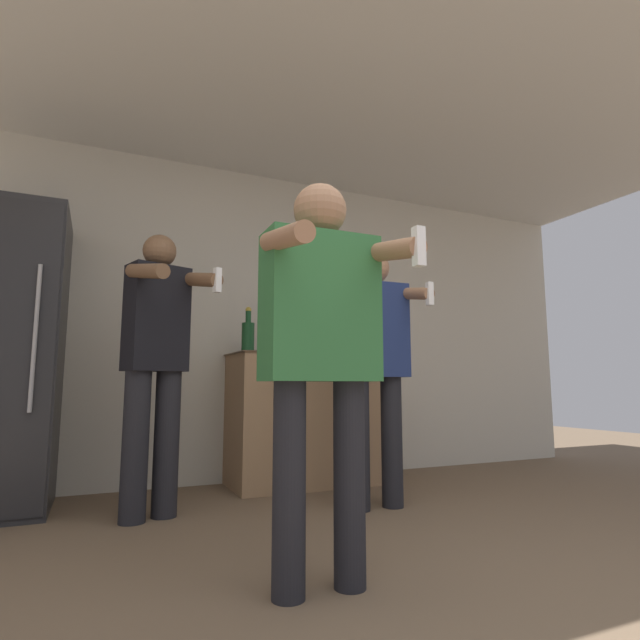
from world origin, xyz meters
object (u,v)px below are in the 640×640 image
at_px(bottle_tall_gin, 354,344).
at_px(person_woman_foreground, 321,338).
at_px(bottle_green_wine, 340,339).
at_px(refrigerator, 2,356).
at_px(person_man_side, 375,356).
at_px(bottle_clear_vodka, 302,340).
at_px(bottle_red_label, 248,335).
at_px(person_spectator_back, 156,358).

bearing_deg(bottle_tall_gin, person_woman_foreground, -121.26).
relative_size(bottle_tall_gin, bottle_green_wine, 0.75).
height_order(refrigerator, person_man_side, refrigerator).
distance_m(bottle_green_wine, person_woman_foreground, 2.12).
xyz_separation_m(refrigerator, person_woman_foreground, (1.32, -1.84, 0.00)).
distance_m(bottle_tall_gin, bottle_green_wine, 0.13).
bearing_deg(person_woman_foreground, bottle_tall_gin, 58.74).
height_order(bottle_clear_vodka, bottle_red_label, bottle_red_label).
relative_size(person_man_side, person_spectator_back, 0.98).
relative_size(bottle_clear_vodka, bottle_green_wine, 0.81).
bearing_deg(bottle_green_wine, bottle_clear_vodka, -180.00).
distance_m(refrigerator, bottle_green_wine, 2.33).
distance_m(refrigerator, bottle_clear_vodka, 2.00).
relative_size(refrigerator, bottle_clear_vodka, 6.63).
bearing_deg(bottle_tall_gin, refrigerator, -179.71).
bearing_deg(bottle_red_label, person_woman_foreground, -97.11).
xyz_separation_m(bottle_tall_gin, person_man_side, (-0.29, -0.83, -0.15)).
bearing_deg(bottle_tall_gin, person_spectator_back, -161.43).
height_order(refrigerator, bottle_tall_gin, refrigerator).
distance_m(person_woman_foreground, person_man_side, 1.32).
height_order(bottle_green_wine, person_spectator_back, person_spectator_back).
xyz_separation_m(bottle_tall_gin, bottle_red_label, (-0.89, 0.00, 0.04)).
xyz_separation_m(bottle_tall_gin, person_spectator_back, (-1.60, -0.54, -0.18)).
relative_size(bottle_green_wine, person_woman_foreground, 0.22).
height_order(bottle_tall_gin, bottle_clear_vodka, bottle_clear_vodka).
bearing_deg(person_spectator_back, person_man_side, -12.69).
height_order(person_woman_foreground, person_spectator_back, person_spectator_back).
height_order(bottle_clear_vodka, bottle_green_wine, bottle_green_wine).
bearing_deg(bottle_clear_vodka, person_woman_foreground, -109.85).
height_order(person_woman_foreground, person_man_side, person_man_side).
bearing_deg(refrigerator, person_woman_foreground, -54.30).
relative_size(bottle_clear_vodka, bottle_red_label, 0.82).
bearing_deg(person_man_side, refrigerator, 159.22).
relative_size(bottle_clear_vodka, person_spectator_back, 0.17).
bearing_deg(bottle_red_label, person_spectator_back, -142.69).
xyz_separation_m(bottle_red_label, person_spectator_back, (-0.70, -0.54, -0.22)).
bearing_deg(person_man_side, bottle_green_wine, 78.68).
distance_m(bottle_red_label, person_woman_foreground, 1.88).
xyz_separation_m(person_man_side, person_spectator_back, (-1.31, 0.29, -0.03)).
bearing_deg(person_woman_foreground, person_man_side, 50.69).
height_order(bottle_tall_gin, person_woman_foreground, person_woman_foreground).
height_order(bottle_red_label, bottle_green_wine, bottle_green_wine).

